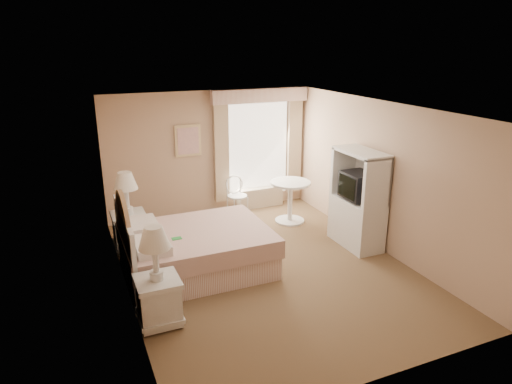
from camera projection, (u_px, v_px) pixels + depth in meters
name	position (u px, v px, depth m)	size (l,w,h in m)	color
room	(266.00, 193.00, 6.80)	(4.21, 5.51, 2.51)	brown
window	(259.00, 145.00, 9.48)	(2.05, 0.22, 2.51)	white
framed_art	(188.00, 141.00, 8.91)	(0.52, 0.04, 0.62)	#DABB86
bed	(190.00, 249.00, 6.98)	(2.19, 1.72, 1.53)	tan
nightstand_near	(158.00, 289.00, 5.63)	(0.54, 0.54, 1.30)	silver
nightstand_far	(129.00, 221.00, 7.71)	(0.55, 0.55, 1.34)	silver
round_table	(290.00, 195.00, 8.88)	(0.78, 0.78, 0.82)	silver
cafe_chair	(236.00, 193.00, 9.27)	(0.44, 0.44, 0.82)	silver
armoire	(358.00, 207.00, 7.81)	(0.51, 1.02, 1.69)	silver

